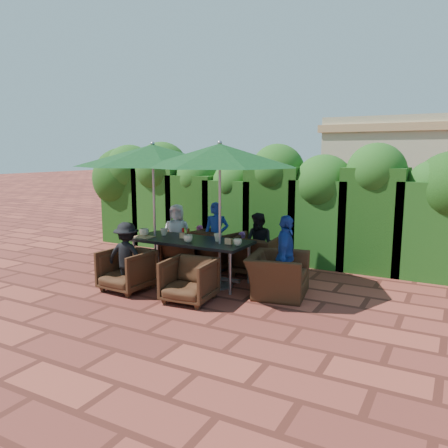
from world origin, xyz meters
The scene contains 32 objects.
ground centered at (0.00, 0.00, 0.00)m, with size 80.00×80.00×0.00m, color brown.
dining_table centered at (-0.20, -0.01, 0.67)m, with size 2.17×0.90×0.75m.
umbrella_left centered at (-0.93, -0.06, 2.21)m, with size 2.74×2.74×2.46m.
umbrella_right centered at (0.43, -0.06, 2.21)m, with size 2.64×2.64×2.46m.
chair_far_left centered at (-0.98, 0.84, 0.37)m, with size 0.72×0.67×0.74m, color black.
chair_far_mid centered at (-0.21, 1.04, 0.42)m, with size 0.81×0.76×0.84m, color black.
chair_far_right centered at (0.64, 0.92, 0.40)m, with size 0.78×0.73×0.80m, color black.
chair_near_left centered at (-0.83, -0.98, 0.38)m, with size 0.74×0.69×0.76m, color black.
chair_near_right centered at (0.39, -0.96, 0.37)m, with size 0.72×0.67×0.74m, color black.
chair_end_right centered at (1.45, 0.01, 0.44)m, with size 1.01×0.66×0.88m, color black.
adult_far_left centered at (-1.11, 0.90, 0.62)m, with size 0.61×0.36×1.23m, color silver.
adult_far_mid centered at (-0.17, 0.87, 0.66)m, with size 0.48×0.39×1.32m, color navy.
adult_far_right centered at (0.73, 0.89, 0.59)m, with size 0.56×0.34×1.17m, color black.
adult_near_left centered at (-0.84, -0.94, 0.57)m, with size 0.73×0.33×1.14m, color black.
adult_end_right centered at (1.58, -0.02, 0.65)m, with size 0.76×0.38×1.30m, color navy.
child_left centered at (-0.66, 1.04, 0.41)m, with size 0.29×0.24×0.81m, color #C6468B.
child_right centered at (0.29, 1.05, 0.38)m, with size 0.27×0.22×0.76m, color #A153B4.
pedestrian_a centered at (1.81, 4.25, 0.83)m, with size 1.54×0.55×1.65m, color #248433.
pedestrian_b centered at (2.36, 4.28, 0.88)m, with size 0.84×0.51×1.75m, color #C6468B.
pedestrian_c centered at (3.53, 4.29, 0.78)m, with size 1.00×0.46×1.56m, color #939199.
cup_a centered at (-1.13, -0.13, 0.82)m, with size 0.17×0.17×0.14m, color beige.
cup_b centered at (-0.84, 0.09, 0.81)m, with size 0.14×0.14×0.13m, color beige.
cup_c centered at (-0.11, -0.22, 0.81)m, with size 0.16×0.16×0.13m, color beige.
cup_d centered at (0.31, 0.08, 0.82)m, with size 0.15×0.15×0.14m, color beige.
cup_e centered at (0.76, -0.06, 0.81)m, with size 0.14×0.14×0.11m, color beige.
ketchup_bottle centered at (-0.42, 0.10, 0.83)m, with size 0.04×0.04×0.17m, color #B20C0A.
sauce_bottle centered at (-0.31, 0.10, 0.83)m, with size 0.04×0.04×0.17m, color #4C230C.
serving_tray centered at (-1.05, -0.24, 0.76)m, with size 0.35×0.25×0.02m, color tan.
number_block_left centered at (-0.37, 0.02, 0.80)m, with size 0.12×0.06×0.10m, color tan.
number_block_right centered at (0.58, -0.04, 0.80)m, with size 0.12×0.06×0.10m, color tan.
hedge_wall centered at (-0.30, 2.32, 1.35)m, with size 9.10×1.60×2.53m.
building centered at (3.50, 6.99, 1.61)m, with size 6.20×3.08×3.20m.
Camera 1 is at (3.93, -6.35, 2.26)m, focal length 35.00 mm.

